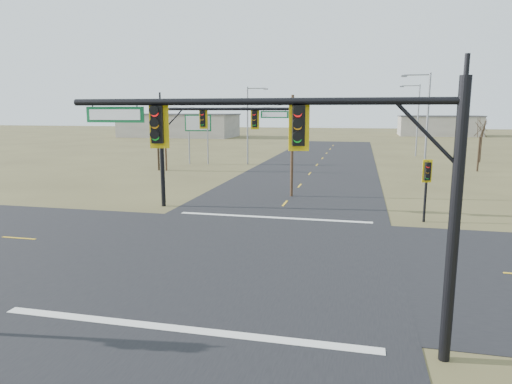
{
  "coord_description": "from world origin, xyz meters",
  "views": [
    {
      "loc": [
        5.12,
        -19.52,
        6.54
      ],
      "look_at": [
        0.41,
        1.0,
        2.78
      ],
      "focal_mm": 32.0,
      "sensor_mm": 36.0,
      "label": 1
    }
  ],
  "objects_px": {
    "highway_sign": "(198,129)",
    "bare_tree_a": "(157,119)",
    "pedestal_signal_ne": "(427,176)",
    "streetlight_c": "(249,121)",
    "bare_tree_b": "(159,121)",
    "streetlight_b": "(416,116)",
    "bare_tree_c": "(481,128)",
    "mast_arm_near": "(312,156)",
    "utility_pole_near": "(292,144)",
    "mast_arm_far": "(202,131)",
    "utility_pole_far": "(165,133)",
    "bare_tree_d": "(483,124)",
    "streetlight_a": "(425,119)"
  },
  "relations": [
    {
      "from": "mast_arm_near",
      "to": "highway_sign",
      "type": "bearing_deg",
      "value": 99.48
    },
    {
      "from": "utility_pole_far",
      "to": "bare_tree_d",
      "type": "height_order",
      "value": "utility_pole_far"
    },
    {
      "from": "mast_arm_near",
      "to": "utility_pole_far",
      "type": "relative_size",
      "value": 1.38
    },
    {
      "from": "highway_sign",
      "to": "utility_pole_far",
      "type": "bearing_deg",
      "value": -111.37
    },
    {
      "from": "streetlight_b",
      "to": "bare_tree_c",
      "type": "relative_size",
      "value": 1.71
    },
    {
      "from": "utility_pole_far",
      "to": "bare_tree_c",
      "type": "xyz_separation_m",
      "value": [
        33.38,
        7.12,
        0.61
      ]
    },
    {
      "from": "mast_arm_far",
      "to": "streetlight_c",
      "type": "bearing_deg",
      "value": 80.09
    },
    {
      "from": "mast_arm_near",
      "to": "streetlight_c",
      "type": "height_order",
      "value": "streetlight_c"
    },
    {
      "from": "streetlight_c",
      "to": "bare_tree_d",
      "type": "relative_size",
      "value": 1.57
    },
    {
      "from": "bare_tree_c",
      "to": "mast_arm_far",
      "type": "bearing_deg",
      "value": -132.63
    },
    {
      "from": "mast_arm_far",
      "to": "streetlight_a",
      "type": "xyz_separation_m",
      "value": [
        16.4,
        19.45,
        0.5
      ]
    },
    {
      "from": "pedestal_signal_ne",
      "to": "streetlight_c",
      "type": "bearing_deg",
      "value": 111.66
    },
    {
      "from": "utility_pole_near",
      "to": "highway_sign",
      "type": "xyz_separation_m",
      "value": [
        -14.47,
        19.0,
        0.22
      ]
    },
    {
      "from": "bare_tree_d",
      "to": "utility_pole_near",
      "type": "bearing_deg",
      "value": -124.85
    },
    {
      "from": "pedestal_signal_ne",
      "to": "streetlight_c",
      "type": "xyz_separation_m",
      "value": [
        -17.24,
        26.71,
        2.47
      ]
    },
    {
      "from": "mast_arm_far",
      "to": "bare_tree_b",
      "type": "bearing_deg",
      "value": 102.13
    },
    {
      "from": "utility_pole_near",
      "to": "highway_sign",
      "type": "bearing_deg",
      "value": 127.31
    },
    {
      "from": "mast_arm_near",
      "to": "streetlight_c",
      "type": "distance_m",
      "value": 44.29
    },
    {
      "from": "bare_tree_a",
      "to": "bare_tree_d",
      "type": "relative_size",
      "value": 1.19
    },
    {
      "from": "utility_pole_near",
      "to": "bare_tree_a",
      "type": "distance_m",
      "value": 20.84
    },
    {
      "from": "mast_arm_far",
      "to": "streetlight_c",
      "type": "relative_size",
      "value": 0.95
    },
    {
      "from": "streetlight_c",
      "to": "streetlight_a",
      "type": "bearing_deg",
      "value": -6.1
    },
    {
      "from": "streetlight_a",
      "to": "bare_tree_a",
      "type": "distance_m",
      "value": 28.0
    },
    {
      "from": "utility_pole_far",
      "to": "bare_tree_d",
      "type": "xyz_separation_m",
      "value": [
        35.81,
        16.75,
        0.72
      ]
    },
    {
      "from": "bare_tree_b",
      "to": "mast_arm_far",
      "type": "bearing_deg",
      "value": -61.07
    },
    {
      "from": "pedestal_signal_ne",
      "to": "streetlight_b",
      "type": "xyz_separation_m",
      "value": [
        3.79,
        41.91,
        2.96
      ]
    },
    {
      "from": "streetlight_b",
      "to": "bare_tree_b",
      "type": "distance_m",
      "value": 37.19
    },
    {
      "from": "pedestal_signal_ne",
      "to": "streetlight_a",
      "type": "height_order",
      "value": "streetlight_a"
    },
    {
      "from": "pedestal_signal_ne",
      "to": "utility_pole_far",
      "type": "height_order",
      "value": "utility_pole_far"
    },
    {
      "from": "bare_tree_b",
      "to": "bare_tree_d",
      "type": "height_order",
      "value": "bare_tree_b"
    },
    {
      "from": "highway_sign",
      "to": "bare_tree_b",
      "type": "bearing_deg",
      "value": 125.12
    },
    {
      "from": "pedestal_signal_ne",
      "to": "bare_tree_b",
      "type": "relative_size",
      "value": 0.6
    },
    {
      "from": "streetlight_c",
      "to": "bare_tree_c",
      "type": "height_order",
      "value": "streetlight_c"
    },
    {
      "from": "pedestal_signal_ne",
      "to": "utility_pole_far",
      "type": "xyz_separation_m",
      "value": [
        -24.68,
        18.6,
        1.3
      ]
    },
    {
      "from": "utility_pole_near",
      "to": "bare_tree_a",
      "type": "height_order",
      "value": "utility_pole_near"
    },
    {
      "from": "streetlight_a",
      "to": "streetlight_c",
      "type": "height_order",
      "value": "streetlight_a"
    },
    {
      "from": "streetlight_a",
      "to": "streetlight_c",
      "type": "xyz_separation_m",
      "value": [
        -19.51,
        6.33,
        -0.46
      ]
    },
    {
      "from": "utility_pole_near",
      "to": "streetlight_a",
      "type": "bearing_deg",
      "value": 51.01
    },
    {
      "from": "streetlight_b",
      "to": "bare_tree_c",
      "type": "bearing_deg",
      "value": -92.04
    },
    {
      "from": "mast_arm_near",
      "to": "highway_sign",
      "type": "distance_m",
      "value": 45.29
    },
    {
      "from": "streetlight_a",
      "to": "pedestal_signal_ne",
      "type": "bearing_deg",
      "value": -107.04
    },
    {
      "from": "pedestal_signal_ne",
      "to": "streetlight_b",
      "type": "distance_m",
      "value": 42.19
    },
    {
      "from": "streetlight_b",
      "to": "bare_tree_b",
      "type": "bearing_deg",
      "value": 172.71
    },
    {
      "from": "streetlight_b",
      "to": "highway_sign",
      "type": "bearing_deg",
      "value": -167.84
    },
    {
      "from": "utility_pole_near",
      "to": "utility_pole_far",
      "type": "xyz_separation_m",
      "value": [
        -15.75,
        12.06,
        0.03
      ]
    },
    {
      "from": "highway_sign",
      "to": "bare_tree_a",
      "type": "height_order",
      "value": "bare_tree_a"
    },
    {
      "from": "streetlight_a",
      "to": "mast_arm_near",
      "type": "bearing_deg",
      "value": -112.16
    },
    {
      "from": "highway_sign",
      "to": "utility_pole_near",
      "type": "bearing_deg",
      "value": -63.62
    },
    {
      "from": "highway_sign",
      "to": "bare_tree_a",
      "type": "xyz_separation_m",
      "value": [
        -2.28,
        -6.7,
        1.33
      ]
    },
    {
      "from": "highway_sign",
      "to": "streetlight_b",
      "type": "height_order",
      "value": "streetlight_b"
    }
  ]
}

